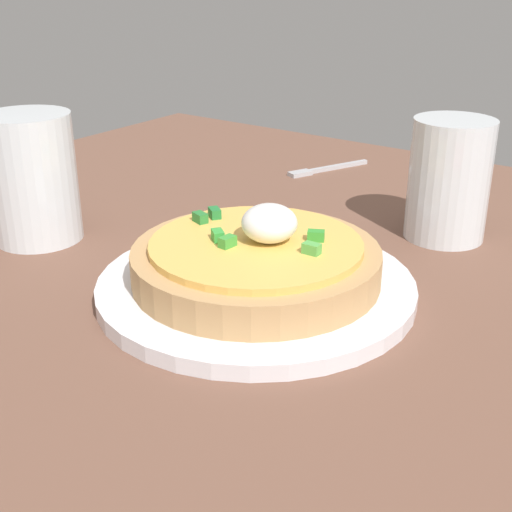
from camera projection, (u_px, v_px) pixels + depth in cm
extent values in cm
cube|color=brown|center=(340.00, 277.00, 59.88)|extent=(104.87, 77.00, 2.35)
cylinder|color=white|center=(256.00, 287.00, 53.99)|extent=(24.69, 24.69, 1.23)
cylinder|color=tan|center=(256.00, 264.00, 53.22)|extent=(19.12, 19.12, 2.63)
cylinder|color=#EDB553|center=(256.00, 245.00, 52.58)|extent=(16.33, 16.33, 0.55)
ellipsoid|color=white|center=(269.00, 223.00, 52.05)|extent=(4.26, 4.26, 2.88)
cube|color=#53AC4A|center=(312.00, 249.00, 50.23)|extent=(1.30, 0.83, 0.80)
cube|color=#237A36|center=(215.00, 213.00, 57.17)|extent=(1.51, 1.39, 0.80)
cube|color=green|center=(218.00, 235.00, 52.58)|extent=(1.50, 1.43, 0.80)
cube|color=green|center=(258.00, 228.00, 53.94)|extent=(1.49, 1.22, 0.80)
cube|color=green|center=(316.00, 236.00, 52.55)|extent=(1.50, 1.29, 0.80)
cube|color=green|center=(227.00, 242.00, 51.44)|extent=(0.94, 1.36, 0.80)
cube|color=#2A7C35|center=(200.00, 217.00, 56.17)|extent=(1.47, 1.18, 0.80)
cylinder|color=silver|center=(449.00, 180.00, 63.05)|extent=(7.36, 7.36, 11.12)
cylinder|color=#C1762C|center=(447.00, 198.00, 63.75)|extent=(6.47, 6.47, 6.77)
cylinder|color=silver|center=(33.00, 178.00, 62.59)|extent=(7.91, 7.91, 11.68)
cylinder|color=#C28617|center=(35.00, 197.00, 63.32)|extent=(6.96, 6.96, 7.21)
cube|color=#B7B7BC|center=(338.00, 167.00, 85.90)|extent=(4.01, 8.20, 0.50)
cube|color=#B7B7BC|center=(300.00, 173.00, 83.20)|extent=(2.40, 3.13, 0.50)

